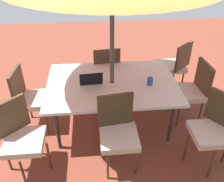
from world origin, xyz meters
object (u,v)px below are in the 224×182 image
object	(u,v)px
chair_southwest	(175,64)
chair_northeast	(20,135)
chair_south	(106,69)
chair_north	(118,130)
chair_west	(192,89)
dining_table	(112,85)
chair_northwest	(214,127)
laptop	(91,81)
cup	(150,81)
chair_east	(30,96)

from	to	relation	value
chair_southwest	chair_northeast	bearing A→B (deg)	-5.60
chair_south	chair_north	distance (m)	1.55
chair_southwest	chair_west	bearing A→B (deg)	51.89
dining_table	chair_southwest	world-z (taller)	chair_southwest
dining_table	chair_west	world-z (taller)	chair_west
chair_north	chair_northeast	bearing A→B (deg)	171.64
chair_northeast	chair_south	bearing A→B (deg)	11.71
chair_northeast	chair_north	bearing A→B (deg)	-43.00
dining_table	chair_south	size ratio (longest dim) A/B	1.90
chair_northwest	chair_south	bearing A→B (deg)	-179.57
laptop	cup	size ratio (longest dim) A/B	3.04
cup	chair_southwest	bearing A→B (deg)	-126.14
dining_table	chair_northeast	world-z (taller)	chair_northeast
chair_east	chair_south	world-z (taller)	same
chair_north	laptop	bearing A→B (deg)	103.16
chair_east	chair_north	size ratio (longest dim) A/B	1.00
chair_south	chair_west	distance (m)	1.47
dining_table	chair_south	bearing A→B (deg)	-87.05
chair_east	chair_southwest	world-z (taller)	same
chair_southwest	cup	size ratio (longest dim) A/B	8.80
chair_east	laptop	distance (m)	0.93
dining_table	chair_northwest	bearing A→B (deg)	144.20
chair_east	chair_northwest	size ratio (longest dim) A/B	1.00
chair_west	chair_southwest	bearing A→B (deg)	177.84
laptop	chair_southwest	bearing A→B (deg)	-155.79
chair_southwest	chair_north	world-z (taller)	same
chair_northwest	chair_north	bearing A→B (deg)	-129.57
chair_southwest	chair_northeast	xyz separation A→B (m)	(2.37, 1.60, 0.00)
chair_southwest	laptop	size ratio (longest dim) A/B	2.90
chair_west	chair_south	bearing A→B (deg)	-124.46
chair_southwest	chair_northeast	world-z (taller)	same
dining_table	chair_north	distance (m)	0.81
chair_south	laptop	distance (m)	0.84
chair_east	dining_table	bearing A→B (deg)	-85.75
chair_west	chair_northwest	bearing A→B (deg)	-6.37
chair_east	cup	size ratio (longest dim) A/B	8.80
chair_northwest	chair_northeast	bearing A→B (deg)	-128.62
chair_east	chair_south	distance (m)	1.37
chair_west	cup	xyz separation A→B (m)	(0.70, 0.11, 0.25)
laptop	chair_west	bearing A→B (deg)	175.84
dining_table	chair_south	xyz separation A→B (m)	(0.04, -0.76, -0.14)
chair_southwest	cup	world-z (taller)	chair_southwest
chair_north	chair_northeast	xyz separation A→B (m)	(1.16, -0.02, 0.00)
dining_table	chair_northeast	xyz separation A→B (m)	(1.16, 0.78, -0.14)
chair_west	chair_north	bearing A→B (deg)	-60.51
chair_south	cup	size ratio (longest dim) A/B	8.80
chair_northwest	dining_table	bearing A→B (deg)	-162.56
chair_southwest	chair_northwest	size ratio (longest dim) A/B	1.00
chair_west	laptop	bearing A→B (deg)	-93.39
chair_east	chair_northeast	world-z (taller)	same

